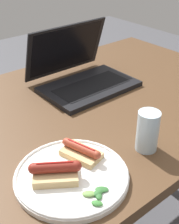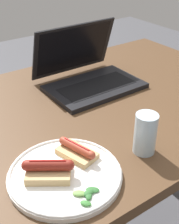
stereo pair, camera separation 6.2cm
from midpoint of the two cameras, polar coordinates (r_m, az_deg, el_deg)
name	(u,v)px [view 2 (the right image)]	position (r m, az deg, el deg)	size (l,w,h in m)	color
desk	(76,130)	(1.09, -0.94, -3.34)	(1.48, 0.86, 0.73)	#4C331E
laptop	(89,75)	(1.20, 1.31, 6.69)	(0.35, 0.29, 0.22)	black
plate	(65,174)	(0.78, -2.23, -11.35)	(0.28, 0.28, 0.02)	white
sausage_toast_left	(48,170)	(0.76, -5.21, -10.50)	(0.13, 0.12, 0.05)	tan
sausage_toast_middle	(77,151)	(0.82, -0.15, -7.19)	(0.09, 0.12, 0.04)	tan
salad_pile	(87,194)	(0.72, 2.00, -14.91)	(0.07, 0.07, 0.01)	#2D662D
drinking_glass	(145,134)	(0.85, 12.23, -3.93)	(0.06, 0.06, 0.12)	silver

